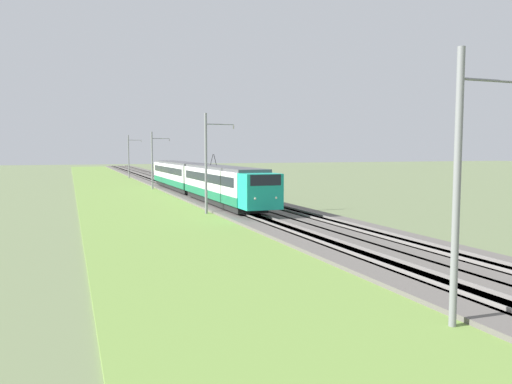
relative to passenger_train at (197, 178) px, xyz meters
The scene contains 10 objects.
ballast_main 2.75m from the passenger_train, behind, with size 240.00×4.40×0.30m.
ballast_adjacent 4.94m from the passenger_train, 112.32° to the right, with size 240.00×4.40×0.30m.
track_main 2.74m from the passenger_train, behind, with size 240.00×1.57×0.45m.
track_adjacent 4.94m from the passenger_train, 112.32° to the right, with size 240.00×1.57×0.45m.
grass_verge 6.87m from the passenger_train, 105.08° to the left, with size 240.00×12.80×0.12m.
passenger_train is the anchor object (origin of this frame).
catenary_mast_near 42.88m from the passenger_train, behind, with size 0.22×2.56×8.28m.
catenary_mast_mid 14.75m from the passenger_train, 169.49° to the left, with size 0.22×2.56×8.39m.
catenary_mast_far 14.36m from the passenger_train, 10.76° to the left, with size 0.22×2.56×7.87m.
catenary_mast_distant 42.51m from the passenger_train, ahead, with size 0.22×2.56×8.22m.
Camera 1 is at (-2.53, 13.26, 5.32)m, focal length 35.00 mm.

